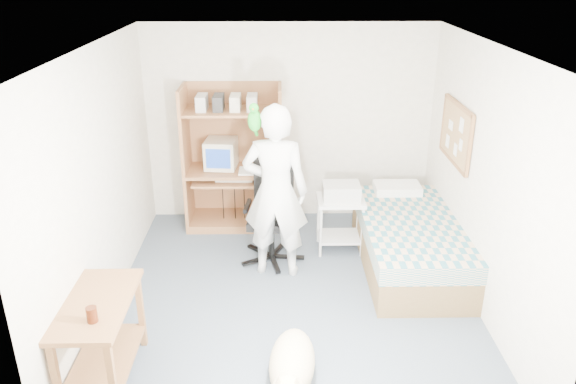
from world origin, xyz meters
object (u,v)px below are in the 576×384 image
object	(u,v)px
printer_cart	(340,216)
dog	(292,367)
computer_hutch	(234,163)
side_desk	(101,330)
bed	(409,242)
office_chair	(272,225)
person	(275,192)

from	to	relation	value
printer_cart	dog	bearing A→B (deg)	-105.18
computer_hutch	side_desk	world-z (taller)	computer_hutch
computer_hutch	bed	bearing A→B (deg)	-29.29
computer_hutch	office_chair	bearing A→B (deg)	-62.23
printer_cart	side_desk	bearing A→B (deg)	-134.13
computer_hutch	side_desk	bearing A→B (deg)	-106.14
dog	computer_hutch	bearing A→B (deg)	107.62
computer_hutch	side_desk	xyz separation A→B (m)	(-0.85, -2.94, -0.33)
person	dog	distance (m)	1.96
bed	side_desk	distance (m)	3.39
person	printer_cart	size ratio (longest dim) A/B	2.91
computer_hutch	bed	size ratio (longest dim) A/B	0.89
computer_hutch	printer_cart	distance (m)	1.52
office_chair	person	size ratio (longest dim) A/B	0.60
computer_hutch	dog	size ratio (longest dim) A/B	1.56
side_desk	printer_cart	xyz separation A→B (m)	(2.12, 2.20, -0.06)
person	printer_cart	bearing A→B (deg)	-139.97
side_desk	bed	bearing A→B (deg)	32.50
computer_hutch	person	xyz separation A→B (m)	(0.53, -1.23, 0.12)
printer_cart	office_chair	bearing A→B (deg)	-167.30
bed	side_desk	bearing A→B (deg)	-147.50
office_chair	person	world-z (taller)	person
side_desk	person	bearing A→B (deg)	51.16
side_desk	office_chair	world-z (taller)	office_chair
dog	printer_cart	xyz separation A→B (m)	(0.62, 2.30, 0.24)
printer_cart	bed	bearing A→B (deg)	-28.04
side_desk	person	distance (m)	2.24
side_desk	dog	size ratio (longest dim) A/B	0.87
bed	computer_hutch	bearing A→B (deg)	150.71
computer_hutch	office_chair	distance (m)	1.12
office_chair	printer_cart	xyz separation A→B (m)	(0.79, 0.18, 0.02)
bed	dog	size ratio (longest dim) A/B	1.75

